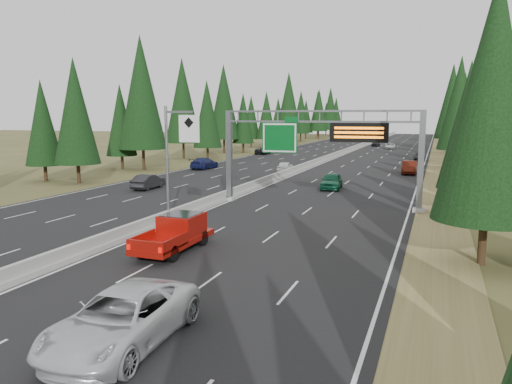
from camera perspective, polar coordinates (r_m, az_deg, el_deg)
road at (r=86.90m, az=8.48°, el=3.73°), size 32.00×260.00×0.08m
shoulder_right at (r=85.15m, az=20.31°, el=3.18°), size 3.60×260.00×0.06m
shoulder_left at (r=92.13m, az=-2.46°, el=4.09°), size 3.60×260.00×0.06m
median_barrier at (r=86.87m, az=8.48°, el=3.98°), size 0.70×260.00×0.85m
sign_gantry at (r=40.66m, az=8.07°, el=5.58°), size 16.75×0.98×7.80m
hov_sign_pole at (r=34.30m, az=-9.33°, el=4.08°), size 2.80×0.50×8.00m
tree_row_right at (r=78.85m, az=23.60°, el=9.04°), size 10.91×239.52×18.67m
tree_row_left at (r=84.55m, az=-7.65°, el=9.92°), size 12.05×240.07×18.84m
silver_minivan at (r=17.09m, az=-15.04°, el=-13.80°), size 3.12×6.47×1.78m
red_pickup at (r=27.99m, az=-8.90°, el=-4.36°), size 2.11×5.91×1.93m
car_ahead_green at (r=51.14m, az=8.63°, el=1.27°), size 2.32×4.95×1.64m
car_ahead_dkred at (r=66.67m, az=17.13°, el=2.70°), size 1.84×5.01×1.64m
car_ahead_dkgrey at (r=87.11m, az=18.16°, el=3.86°), size 2.04×4.58×1.30m
car_ahead_white at (r=116.58m, az=15.08°, el=5.11°), size 2.40×4.78×1.30m
car_ahead_far at (r=125.34m, az=13.53°, el=5.44°), size 1.74×4.31×1.47m
car_onc_near at (r=51.74m, az=-12.21°, el=1.18°), size 1.72×4.58×1.49m
car_onc_blue at (r=70.27m, az=-5.93°, el=3.30°), size 2.42×5.48×1.57m
car_onc_white at (r=66.12m, az=3.38°, el=2.92°), size 1.95×4.25×1.41m
car_onc_far at (r=97.06m, az=0.85°, el=4.78°), size 2.70×5.24×1.41m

